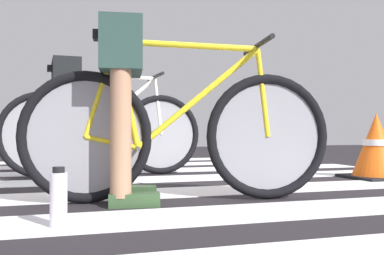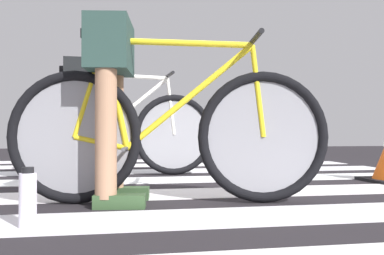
# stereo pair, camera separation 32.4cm
# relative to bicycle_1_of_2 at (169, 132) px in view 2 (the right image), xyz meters

# --- Properties ---
(ground) EXTENTS (18.00, 14.00, 0.02)m
(ground) POSITION_rel_bicycle_1_of_2_xyz_m (-0.03, 0.90, -0.40)
(ground) COLOR black
(crosswalk_markings) EXTENTS (5.48, 4.99, 0.00)m
(crosswalk_markings) POSITION_rel_bicycle_1_of_2_xyz_m (-0.07, 1.09, -0.38)
(crosswalk_markings) COLOR white
(crosswalk_markings) RESTS_ON ground
(bicycle_1_of_2) EXTENTS (1.73, 0.53, 0.93)m
(bicycle_1_of_2) POSITION_rel_bicycle_1_of_2_xyz_m (0.00, 0.00, 0.00)
(bicycle_1_of_2) COLOR black
(bicycle_1_of_2) RESTS_ON ground
(cyclist_1_of_2) EXTENTS (0.36, 0.44, 0.98)m
(cyclist_1_of_2) POSITION_rel_bicycle_1_of_2_xyz_m (-0.31, 0.04, 0.25)
(cyclist_1_of_2) COLOR #A87A5B
(cyclist_1_of_2) RESTS_ON ground
(bicycle_2_of_2) EXTENTS (1.74, 0.52, 0.93)m
(bicycle_2_of_2) POSITION_rel_bicycle_1_of_2_xyz_m (-0.27, 1.47, 0.00)
(bicycle_2_of_2) COLOR black
(bicycle_2_of_2) RESTS_ON ground
(cyclist_2_of_2) EXTENTS (0.33, 0.42, 0.99)m
(cyclist_2_of_2) POSITION_rel_bicycle_1_of_2_xyz_m (-0.58, 1.46, 0.25)
(cyclist_2_of_2) COLOR #A87A5B
(cyclist_2_of_2) RESTS_ON ground
(water_bottle) EXTENTS (0.07, 0.07, 0.25)m
(water_bottle) POSITION_rel_bicycle_1_of_2_xyz_m (-0.63, -0.50, -0.27)
(water_bottle) COLOR white
(water_bottle) RESTS_ON ground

